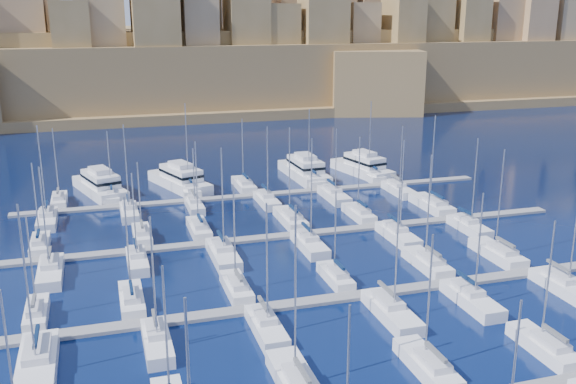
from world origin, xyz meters
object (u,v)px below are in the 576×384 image
object	(u,v)px
motor_yacht_c	(304,170)
motor_yacht_d	(363,166)
motor_yacht_b	(180,179)
sailboat_4	(544,346)
motor_yacht_a	(100,185)
sailboat_2	(297,383)

from	to	relation	value
motor_yacht_c	motor_yacht_d	world-z (taller)	same
motor_yacht_b	motor_yacht_c	size ratio (longest dim) A/B	1.01
motor_yacht_b	motor_yacht_d	world-z (taller)	same
motor_yacht_c	motor_yacht_d	distance (m)	12.16
sailboat_4	motor_yacht_d	size ratio (longest dim) A/B	0.82
motor_yacht_c	motor_yacht_d	xyz separation A→B (m)	(12.14, -0.68, 0.00)
motor_yacht_b	motor_yacht_c	xyz separation A→B (m)	(24.42, 0.16, 0.00)
sailboat_4	motor_yacht_a	xyz separation A→B (m)	(-39.84, 70.30, 0.99)
motor_yacht_d	motor_yacht_b	bearing A→B (deg)	179.19
sailboat_4	motor_yacht_b	xyz separation A→B (m)	(-25.51, 70.48, 0.99)
motor_yacht_a	motor_yacht_d	xyz separation A→B (m)	(50.89, -0.34, 0.00)
sailboat_2	sailboat_4	xyz separation A→B (m)	(24.68, -0.73, -0.04)
motor_yacht_a	motor_yacht_b	bearing A→B (deg)	0.71
motor_yacht_a	motor_yacht_d	size ratio (longest dim) A/B	1.05
sailboat_2	motor_yacht_c	bearing A→B (deg)	71.35
motor_yacht_b	motor_yacht_a	bearing A→B (deg)	-179.29
sailboat_2	motor_yacht_c	xyz separation A→B (m)	(23.59, 69.91, 0.95)
motor_yacht_a	motor_yacht_b	distance (m)	14.33
sailboat_2	sailboat_4	bearing A→B (deg)	-1.68
sailboat_2	motor_yacht_c	size ratio (longest dim) A/B	0.97
motor_yacht_d	motor_yacht_c	bearing A→B (deg)	176.82
sailboat_2	motor_yacht_a	size ratio (longest dim) A/B	0.98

